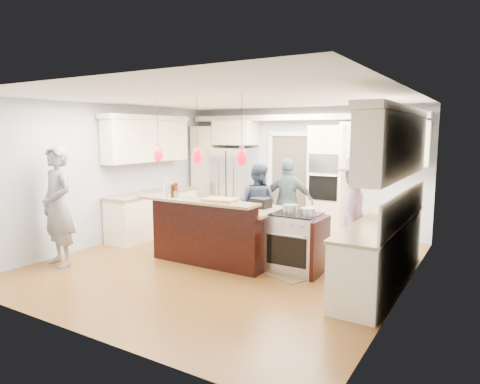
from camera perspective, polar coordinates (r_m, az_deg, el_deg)
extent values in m
plane|color=olive|center=(7.27, -1.45, -9.35)|extent=(6.00, 6.00, 0.00)
cube|color=#B2BCC6|center=(9.64, 8.20, 3.05)|extent=(5.50, 0.04, 2.70)
cube|color=#B2BCC6|center=(4.77, -21.33, -2.41)|extent=(5.50, 0.04, 2.70)
cube|color=#B2BCC6|center=(8.77, -16.80, 2.32)|extent=(0.04, 6.00, 2.70)
cube|color=#B2BCC6|center=(5.98, 21.29, -0.40)|extent=(0.04, 6.00, 2.70)
cube|color=white|center=(6.96, -1.53, 12.39)|extent=(5.50, 6.00, 0.04)
cube|color=#B7B7BC|center=(10.08, -0.80, 0.78)|extent=(0.90, 0.70, 1.80)
cube|color=#FAEDCB|center=(9.08, 11.71, 1.40)|extent=(0.72, 0.64, 2.30)
cube|color=black|center=(8.74, 11.07, 3.80)|extent=(0.60, 0.02, 0.35)
cube|color=black|center=(8.79, 10.99, 0.55)|extent=(0.60, 0.02, 0.50)
cylinder|color=#B7B7BC|center=(8.73, 10.95, 2.15)|extent=(0.55, 0.02, 0.02)
cube|color=#FAEDCB|center=(10.54, -4.32, 2.44)|extent=(0.60, 0.58, 2.30)
cube|color=#FAEDCB|center=(10.05, -0.63, 7.90)|extent=(0.95, 0.58, 0.55)
cube|color=#FAEDCB|center=(8.88, 18.62, 6.18)|extent=(1.70, 0.35, 0.85)
cube|color=beige|center=(9.42, 7.85, 9.83)|extent=(5.30, 0.38, 0.12)
cube|color=#4C443A|center=(9.76, 6.79, 1.37)|extent=(0.90, 0.06, 2.10)
cube|color=white|center=(9.66, 6.80, 7.72)|extent=(1.04, 0.06, 0.10)
cube|color=#FAEDCB|center=(6.52, 18.29, -7.78)|extent=(0.60, 3.00, 0.88)
cube|color=tan|center=(6.41, 18.47, -3.81)|extent=(0.64, 3.05, 0.04)
cube|color=#FAEDCB|center=(6.26, 19.98, 5.81)|extent=(0.35, 3.00, 0.85)
cube|color=beige|center=(6.27, 20.10, 10.20)|extent=(0.37, 3.10, 0.10)
cube|color=#FAEDCB|center=(9.21, -11.41, -2.97)|extent=(0.60, 2.20, 0.88)
cube|color=tan|center=(9.14, -11.49, -0.13)|extent=(0.64, 2.25, 0.04)
cube|color=#FAEDCB|center=(9.13, -12.24, 6.65)|extent=(0.35, 2.20, 0.85)
cube|color=beige|center=(9.13, -12.28, 9.66)|extent=(0.37, 2.30, 0.10)
cube|color=black|center=(7.41, -2.47, -5.49)|extent=(2.00, 1.00, 0.88)
cube|color=tan|center=(7.31, -2.49, -1.99)|extent=(2.10, 1.10, 0.04)
cube|color=black|center=(6.94, -5.05, -5.60)|extent=(2.00, 0.12, 1.08)
cube|color=tan|center=(6.72, -5.81, -1.18)|extent=(2.10, 0.42, 0.04)
cube|color=black|center=(7.10, 2.79, -1.47)|extent=(0.33, 0.28, 0.16)
cube|color=#B7B7BC|center=(6.76, 7.39, -6.78)|extent=(0.76, 0.66, 0.90)
cube|color=black|center=(6.48, 6.17, -7.88)|extent=(0.65, 0.01, 0.45)
cube|color=black|center=(6.66, 7.46, -2.95)|extent=(0.72, 0.59, 0.02)
cube|color=black|center=(6.61, 10.66, -7.28)|extent=(0.06, 0.71, 0.88)
cylinder|color=black|center=(7.17, -10.94, 9.12)|extent=(0.01, 0.01, 0.75)
ellipsoid|color=red|center=(7.18, -10.82, 4.93)|extent=(0.15, 0.15, 0.26)
cylinder|color=black|center=(6.66, -5.75, 9.32)|extent=(0.01, 0.01, 0.75)
ellipsoid|color=red|center=(6.67, -5.69, 4.81)|extent=(0.15, 0.15, 0.26)
cylinder|color=black|center=(6.22, 0.24, 9.46)|extent=(0.01, 0.01, 0.75)
ellipsoid|color=red|center=(6.23, 0.23, 4.62)|extent=(0.15, 0.15, 0.26)
imported|color=gray|center=(7.51, -23.13, -1.75)|extent=(0.79, 0.59, 1.96)
imported|color=#293550|center=(8.22, 2.37, -1.67)|extent=(0.79, 0.63, 1.58)
imported|color=#445E5F|center=(8.30, 6.42, -1.31)|extent=(1.05, 0.65, 1.66)
imported|color=#A98ABA|center=(6.79, 15.53, -2.83)|extent=(0.83, 1.27, 1.85)
cube|color=olive|center=(6.79, 7.85, -10.63)|extent=(0.91, 1.07, 0.01)
cylinder|color=silver|center=(7.03, -9.88, 0.65)|extent=(0.09, 0.09, 0.33)
cylinder|color=#49210D|center=(6.97, -8.53, 0.26)|extent=(0.07, 0.07, 0.24)
cylinder|color=#49210D|center=(7.01, -9.03, 0.17)|extent=(0.06, 0.06, 0.21)
cylinder|color=#49210D|center=(6.99, -8.59, 0.30)|extent=(0.06, 0.06, 0.24)
cylinder|color=#B7B7BC|center=(6.92, -8.59, -0.34)|extent=(0.07, 0.07, 0.11)
cube|color=tan|center=(6.55, -2.60, -1.03)|extent=(0.55, 0.42, 0.04)
cylinder|color=#B7B7BC|center=(6.67, 6.75, -2.24)|extent=(0.23, 0.23, 0.13)
cylinder|color=#B7B7BC|center=(6.53, 9.04, -2.60)|extent=(0.23, 0.23, 0.11)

